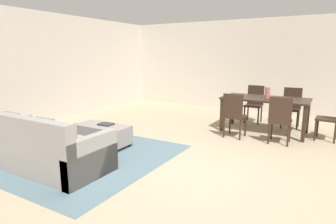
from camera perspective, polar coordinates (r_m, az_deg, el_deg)
ground_plane at (r=4.34m, az=4.76°, el=-11.45°), size 10.80×10.80×0.00m
wall_back at (r=8.79m, az=19.33°, el=8.68°), size 9.00×0.12×2.70m
wall_left at (r=7.45m, az=-26.38°, el=7.73°), size 0.12×11.00×2.70m
area_rug at (r=5.17m, az=-17.71°, el=-8.08°), size 3.00×2.80×0.01m
couch at (r=4.72m, az=-24.11°, el=-6.70°), size 2.11×0.92×0.86m
ottoman_table at (r=5.47m, az=-12.94°, el=-4.27°), size 1.04×0.49×0.40m
dining_table at (r=6.54m, az=18.95°, el=1.95°), size 1.79×0.91×0.76m
dining_chair_near_left at (r=5.90m, az=13.15°, el=-0.21°), size 0.42×0.42×0.92m
dining_chair_near_right at (r=5.74m, az=21.63°, el=-1.06°), size 0.42×0.42×0.92m
dining_chair_far_left at (r=7.47m, az=16.98°, el=2.01°), size 0.40×0.40×0.92m
dining_chair_far_right at (r=7.26m, az=23.57°, el=1.29°), size 0.41×0.41×0.92m
dining_chair_head_east at (r=6.42m, az=30.18°, el=-0.55°), size 0.42×0.42×0.92m
vase_centerpiece at (r=6.46m, az=19.36°, el=3.67°), size 0.10×0.10×0.24m
book_on_ottoman at (r=5.41m, az=-12.38°, el=-2.41°), size 0.27×0.21×0.03m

